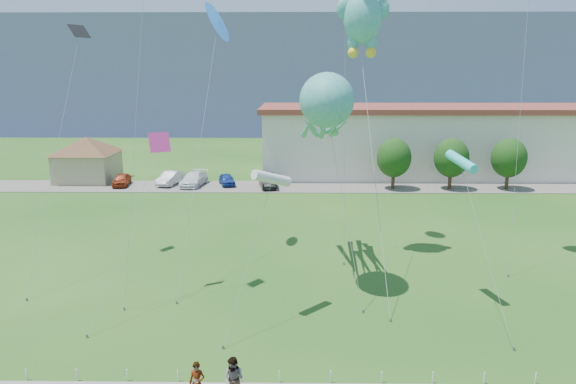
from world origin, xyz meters
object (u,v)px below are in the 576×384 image
at_px(warehouse, 509,139).
at_px(pavilion, 87,155).
at_px(parked_car_white, 194,179).
at_px(parked_car_blue, 227,179).
at_px(teddy_bear_kite, 363,12).
at_px(octopus_kite, 325,111).
at_px(pedestrian_left, 197,383).
at_px(parked_car_red, 122,180).
at_px(pedestrian_right, 234,380).
at_px(parked_car_black, 268,180).
at_px(parked_car_silver, 170,178).

bearing_deg(warehouse, pavilion, -173.16).
relative_size(parked_car_white, parked_car_blue, 1.40).
bearing_deg(warehouse, teddy_bear_kite, -126.92).
distance_m(parked_car_blue, teddy_bear_kite, 28.51).
bearing_deg(octopus_kite, warehouse, 54.47).
distance_m(pedestrian_left, parked_car_red, 40.99).
relative_size(pedestrian_right, parked_car_red, 0.46).
height_order(parked_car_red, parked_car_black, parked_car_black).
xyz_separation_m(pavilion, parked_car_red, (4.73, -2.75, -2.30)).
distance_m(pedestrian_right, parked_car_blue, 38.81).
height_order(pavilion, teddy_bear_kite, teddy_bear_kite).
relative_size(pedestrian_left, pedestrian_right, 0.91).
bearing_deg(pavilion, parked_car_red, -30.19).
relative_size(parked_car_red, parked_car_silver, 0.88).
bearing_deg(parked_car_black, teddy_bear_kite, -79.98).
relative_size(pedestrian_right, parked_car_blue, 0.49).
bearing_deg(parked_car_blue, teddy_bear_kite, -77.73).
xyz_separation_m(parked_car_white, parked_car_blue, (3.56, 0.34, -0.12)).
bearing_deg(pavilion, warehouse, 6.84).
relative_size(pedestrian_right, parked_car_white, 0.35).
xyz_separation_m(parked_car_red, parked_car_blue, (11.43, 0.48, -0.05)).
xyz_separation_m(warehouse, parked_car_black, (-29.32, -9.39, -3.33)).
distance_m(pavilion, parked_car_white, 13.05).
distance_m(parked_car_red, octopus_kite, 34.28).
bearing_deg(octopus_kite, pedestrian_right, -107.81).
bearing_deg(parked_car_black, parked_car_silver, 163.66).
height_order(pavilion, parked_car_red, pavilion).
distance_m(pedestrian_left, teddy_bear_kite, 24.00).
height_order(warehouse, parked_car_silver, warehouse).
bearing_deg(parked_car_blue, parked_car_silver, 161.87).
height_order(parked_car_white, octopus_kite, octopus_kite).
bearing_deg(pavilion, parked_car_blue, -8.00).
height_order(octopus_kite, teddy_bear_kite, teddy_bear_kite).
distance_m(pedestrian_right, octopus_kite, 15.48).
xyz_separation_m(warehouse, octopus_kite, (-24.73, -34.63, 5.72)).
xyz_separation_m(pavilion, parked_car_black, (20.68, -3.39, -2.23)).
xyz_separation_m(parked_car_red, octopus_kite, (20.55, -25.88, 9.12)).
relative_size(octopus_kite, teddy_bear_kite, 0.66).
relative_size(warehouse, parked_car_silver, 13.91).
bearing_deg(teddy_bear_kite, parked_car_silver, 129.89).
distance_m(parked_car_blue, parked_car_black, 4.66).
relative_size(warehouse, pedestrian_right, 34.50).
height_order(pedestrian_left, teddy_bear_kite, teddy_bear_kite).
bearing_deg(pedestrian_right, octopus_kite, 90.97).
xyz_separation_m(parked_car_silver, teddy_bear_kite, (17.91, -21.44, 14.90)).
height_order(warehouse, pedestrian_left, warehouse).
relative_size(pavilion, pedestrian_right, 5.20).
relative_size(pavilion, octopus_kite, 0.77).
bearing_deg(parked_car_white, pedestrian_left, -70.98).
distance_m(parked_car_silver, parked_car_black, 10.86).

